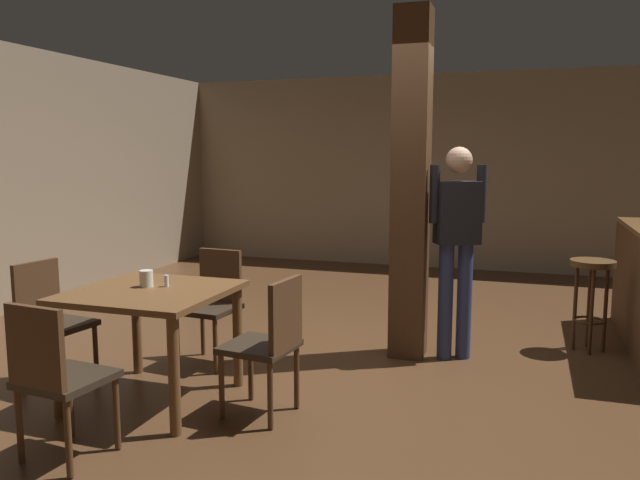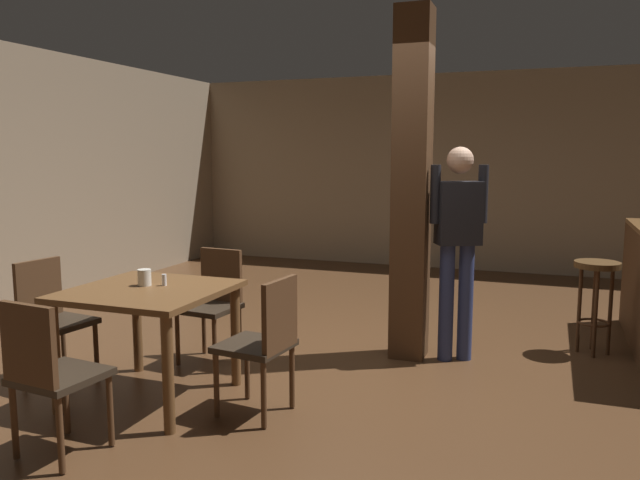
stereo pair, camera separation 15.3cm
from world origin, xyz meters
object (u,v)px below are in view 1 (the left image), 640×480
object	(u,v)px
chair_east	(270,339)
standing_person	(457,237)
dining_table	(151,307)
chair_south	(55,373)
chair_west	(49,317)
bar_stool_near	(592,283)
napkin_cup	(146,279)
salt_shaker	(166,281)
chair_north	(213,300)

from	to	relation	value
chair_east	standing_person	bearing A→B (deg)	57.56
dining_table	chair_south	bearing A→B (deg)	-89.22
chair_south	chair_west	distance (m)	1.28
dining_table	bar_stool_near	bearing A→B (deg)	35.97
chair_west	napkin_cup	xyz separation A→B (m)	(0.79, 0.05, 0.32)
dining_table	napkin_cup	xyz separation A→B (m)	(-0.07, 0.06, 0.18)
chair_east	salt_shaker	size ratio (longest dim) A/B	11.20
napkin_cup	bar_stool_near	distance (m)	3.61
chair_west	salt_shaker	world-z (taller)	chair_west
dining_table	standing_person	xyz separation A→B (m)	(1.83, 1.54, 0.36)
dining_table	napkin_cup	distance (m)	0.20
standing_person	bar_stool_near	world-z (taller)	standing_person
chair_north	chair_south	bearing A→B (deg)	-89.70
chair_east	napkin_cup	distance (m)	0.98
salt_shaker	standing_person	distance (m)	2.29
chair_east	standing_person	xyz separation A→B (m)	(0.98, 1.54, 0.50)
chair_south	chair_north	bearing A→B (deg)	90.30
dining_table	standing_person	distance (m)	2.42
standing_person	chair_south	bearing A→B (deg)	-126.39
dining_table	chair_east	size ratio (longest dim) A/B	1.11
bar_stool_near	chair_north	bearing A→B (deg)	-156.61
chair_west	standing_person	size ratio (longest dim) A/B	0.52
chair_west	standing_person	world-z (taller)	standing_person
chair_east	napkin_cup	xyz separation A→B (m)	(-0.93, 0.05, 0.32)
chair_north	napkin_cup	distance (m)	0.86
napkin_cup	bar_stool_near	size ratio (longest dim) A/B	0.14
chair_north	chair_east	xyz separation A→B (m)	(0.85, -0.84, 0.00)
chair_east	chair_west	bearing A→B (deg)	179.76
chair_south	salt_shaker	distance (m)	1.07
chair_north	napkin_cup	world-z (taller)	chair_north
chair_north	chair_west	world-z (taller)	same
dining_table	bar_stool_near	xyz separation A→B (m)	(2.90, 2.10, -0.06)
chair_south	chair_east	distance (m)	1.25
chair_west	salt_shaker	bearing A→B (deg)	5.75
chair_north	chair_south	world-z (taller)	same
napkin_cup	chair_north	bearing A→B (deg)	84.55
dining_table	chair_east	xyz separation A→B (m)	(0.85, 0.01, -0.14)
chair_west	napkin_cup	distance (m)	0.86
chair_west	chair_east	size ratio (longest dim) A/B	1.00
salt_shaker	chair_south	bearing A→B (deg)	-92.33
napkin_cup	standing_person	world-z (taller)	standing_person
chair_north	salt_shaker	size ratio (longest dim) A/B	11.20
chair_east	salt_shaker	world-z (taller)	chair_east
napkin_cup	chair_south	bearing A→B (deg)	-85.08
chair_south	salt_shaker	bearing A→B (deg)	87.67
dining_table	chair_north	world-z (taller)	chair_north
chair_south	salt_shaker	size ratio (longest dim) A/B	11.20
napkin_cup	chair_east	bearing A→B (deg)	-3.29
chair_south	standing_person	bearing A→B (deg)	53.61
chair_north	bar_stool_near	xyz separation A→B (m)	(2.89, 1.25, 0.08)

